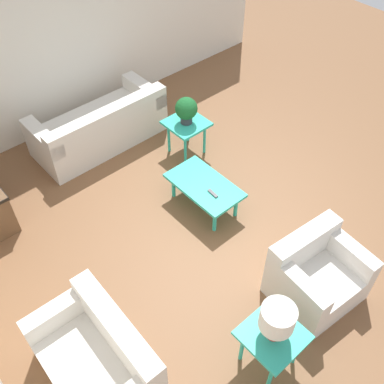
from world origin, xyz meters
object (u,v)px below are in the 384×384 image
object	(u,v)px
side_table_plant	(186,127)
table_lamp	(277,319)
coffee_table	(204,187)
side_table_lamp	(272,338)
potted_plant	(186,109)
sofa	(100,127)
loveseat	(99,360)
armchair	(315,275)

from	to	relation	value
side_table_plant	table_lamp	bearing A→B (deg)	153.05
coffee_table	side_table_lamp	distance (m)	2.17
potted_plant	table_lamp	size ratio (longest dim) A/B	0.93
coffee_table	side_table_lamp	world-z (taller)	side_table_lamp
sofa	loveseat	xyz separation A→B (m)	(-2.97, 1.96, 0.02)
sofa	side_table_lamp	xyz separation A→B (m)	(-3.92, 0.67, 0.17)
sofa	loveseat	bearing A→B (deg)	56.22
armchair	side_table_plant	distance (m)	2.77
sofa	armchair	bearing A→B (deg)	94.09
coffee_table	side_table_plant	size ratio (longest dim) A/B	1.81
side_table_plant	table_lamp	distance (m)	3.30
loveseat	side_table_plant	world-z (taller)	loveseat
coffee_table	potted_plant	size ratio (longest dim) A/B	2.51
loveseat	potted_plant	size ratio (longest dim) A/B	3.23
armchair	loveseat	size ratio (longest dim) A/B	0.76
sofa	table_lamp	world-z (taller)	table_lamp
loveseat	table_lamp	xyz separation A→B (m)	(-0.95, -1.30, 0.51)
table_lamp	armchair	bearing A→B (deg)	-77.83
side_table_plant	side_table_lamp	size ratio (longest dim) A/B	1.00
potted_plant	loveseat	bearing A→B (deg)	125.31
armchair	sofa	bearing A→B (deg)	100.03
table_lamp	sofa	bearing A→B (deg)	-9.63
potted_plant	side_table_lamp	bearing A→B (deg)	153.05
side_table_lamp	armchair	bearing A→B (deg)	-77.83
armchair	loveseat	bearing A→B (deg)	167.24
loveseat	side_table_lamp	size ratio (longest dim) A/B	2.33
loveseat	table_lamp	distance (m)	1.68
armchair	loveseat	xyz separation A→B (m)	(0.75, 2.25, -0.01)
loveseat	armchair	bearing A→B (deg)	73.29
table_lamp	coffee_table	bearing A→B (deg)	-25.81
loveseat	side_table_lamp	distance (m)	1.61
sofa	side_table_plant	size ratio (longest dim) A/B	3.58
table_lamp	loveseat	bearing A→B (deg)	53.70
sofa	armchair	xyz separation A→B (m)	(-3.72, -0.29, 0.03)
potted_plant	sofa	bearing A→B (deg)	39.30
loveseat	table_lamp	size ratio (longest dim) A/B	2.99
side_table_plant	side_table_lamp	distance (m)	3.28
armchair	coffee_table	xyz separation A→B (m)	(1.75, 0.01, 0.02)
sofa	coffee_table	bearing A→B (deg)	97.75
side_table_lamp	loveseat	bearing A→B (deg)	53.70
side_table_lamp	side_table_plant	bearing A→B (deg)	-26.95
side_table_lamp	table_lamp	size ratio (longest dim) A/B	1.28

